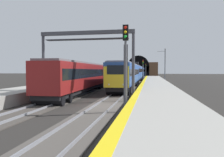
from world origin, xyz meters
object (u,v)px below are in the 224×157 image
(overhead_signal_gantry, at_px, (87,47))
(train_main_approaching, at_px, (135,73))
(railway_signal_mid, at_px, (143,69))
(train_adjacent_platform, at_px, (109,74))
(railway_signal_far, at_px, (146,69))
(catenary_mast_near, at_px, (165,65))
(railway_signal_near, at_px, (126,61))

(overhead_signal_gantry, bearing_deg, train_main_approaching, -4.51)
(railway_signal_mid, distance_m, overhead_signal_gantry, 31.04)
(train_main_approaching, xyz_separation_m, railway_signal_mid, (-0.39, -1.95, 0.98))
(train_adjacent_platform, bearing_deg, railway_signal_far, -11.49)
(catenary_mast_near, bearing_deg, train_adjacent_platform, 118.48)
(train_main_approaching, bearing_deg, railway_signal_far, 176.64)
(train_adjacent_platform, distance_m, railway_signal_far, 40.05)
(catenary_mast_near, bearing_deg, overhead_signal_gantry, 163.02)
(railway_signal_far, height_order, catenary_mast_near, catenary_mast_near)
(train_adjacent_platform, bearing_deg, railway_signal_near, -168.69)
(railway_signal_near, relative_size, railway_signal_mid, 1.10)
(railway_signal_mid, height_order, railway_signal_far, railway_signal_far)
(railway_signal_far, bearing_deg, train_adjacent_platform, -9.86)
(overhead_signal_gantry, relative_size, catenary_mast_near, 1.17)
(overhead_signal_gantry, bearing_deg, train_adjacent_platform, 5.73)
(railway_signal_near, relative_size, overhead_signal_gantry, 0.64)
(railway_signal_far, xyz_separation_m, catenary_mast_near, (-32.99, -5.03, 0.72))
(train_adjacent_platform, distance_m, railway_signal_mid, 9.33)
(train_main_approaching, bearing_deg, catenary_mast_near, 88.60)
(train_main_approaching, bearing_deg, overhead_signal_gantry, -4.47)
(railway_signal_mid, bearing_deg, railway_signal_near, 0.00)
(overhead_signal_gantry, xyz_separation_m, catenary_mast_near, (30.88, -9.43, -1.09))
(railway_signal_near, xyz_separation_m, overhead_signal_gantry, (5.40, 4.40, 1.57))
(train_adjacent_platform, relative_size, railway_signal_near, 9.66)
(train_main_approaching, relative_size, catenary_mast_near, 7.16)
(train_main_approaching, height_order, overhead_signal_gantry, overhead_signal_gantry)
(railway_signal_near, xyz_separation_m, catenary_mast_near, (36.28, -5.03, 0.48))
(train_main_approaching, distance_m, train_adjacent_platform, 8.24)
(train_main_approaching, relative_size, overhead_signal_gantry, 6.11)
(railway_signal_mid, xyz_separation_m, railway_signal_far, (33.20, 0.00, 0.07))
(railway_signal_far, height_order, overhead_signal_gantry, overhead_signal_gantry)
(railway_signal_near, relative_size, railway_signal_far, 1.08)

